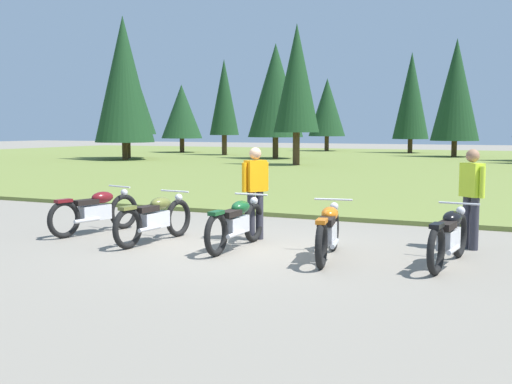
{
  "coord_description": "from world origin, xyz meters",
  "views": [
    {
      "loc": [
        4.55,
        -9.41,
        2.02
      ],
      "look_at": [
        0.0,
        0.6,
        0.9
      ],
      "focal_mm": 44.38,
      "sensor_mm": 36.0,
      "label": 1
    }
  ],
  "objects_px": {
    "motorcycle_olive": "(155,218)",
    "motorcycle_orange": "(328,231)",
    "motorcycle_british_green": "(236,223)",
    "motorcycle_black": "(449,236)",
    "rider_in_hivis_vest": "(472,193)",
    "rider_with_back_turned": "(255,188)",
    "motorcycle_maroon": "(96,211)"
  },
  "relations": [
    {
      "from": "motorcycle_black",
      "to": "motorcycle_british_green",
      "type": "bearing_deg",
      "value": -178.17
    },
    {
      "from": "motorcycle_maroon",
      "to": "motorcycle_orange",
      "type": "relative_size",
      "value": 0.99
    },
    {
      "from": "rider_with_back_turned",
      "to": "rider_in_hivis_vest",
      "type": "distance_m",
      "value": 3.7
    },
    {
      "from": "motorcycle_orange",
      "to": "rider_in_hivis_vest",
      "type": "relative_size",
      "value": 1.25
    },
    {
      "from": "motorcycle_black",
      "to": "rider_in_hivis_vest",
      "type": "bearing_deg",
      "value": 84.08
    },
    {
      "from": "rider_in_hivis_vest",
      "to": "rider_with_back_turned",
      "type": "bearing_deg",
      "value": -169.7
    },
    {
      "from": "rider_in_hivis_vest",
      "to": "motorcycle_maroon",
      "type": "bearing_deg",
      "value": -169.15
    },
    {
      "from": "motorcycle_british_green",
      "to": "motorcycle_black",
      "type": "bearing_deg",
      "value": 1.83
    },
    {
      "from": "motorcycle_olive",
      "to": "motorcycle_orange",
      "type": "distance_m",
      "value": 3.23
    },
    {
      "from": "motorcycle_maroon",
      "to": "rider_with_back_turned",
      "type": "xyz_separation_m",
      "value": [
        3.08,
        0.63,
        0.51
      ]
    },
    {
      "from": "motorcycle_british_green",
      "to": "rider_in_hivis_vest",
      "type": "xyz_separation_m",
      "value": [
        3.57,
        1.56,
        0.51
      ]
    },
    {
      "from": "motorcycle_maroon",
      "to": "rider_in_hivis_vest",
      "type": "distance_m",
      "value": 6.86
    },
    {
      "from": "motorcycle_orange",
      "to": "motorcycle_olive",
      "type": "bearing_deg",
      "value": 178.37
    },
    {
      "from": "motorcycle_olive",
      "to": "motorcycle_black",
      "type": "height_order",
      "value": "same"
    },
    {
      "from": "motorcycle_maroon",
      "to": "motorcycle_olive",
      "type": "height_order",
      "value": "same"
    },
    {
      "from": "motorcycle_black",
      "to": "rider_in_hivis_vest",
      "type": "height_order",
      "value": "rider_in_hivis_vest"
    },
    {
      "from": "motorcycle_black",
      "to": "rider_with_back_turned",
      "type": "relative_size",
      "value": 1.26
    },
    {
      "from": "motorcycle_maroon",
      "to": "rider_with_back_turned",
      "type": "relative_size",
      "value": 1.24
    },
    {
      "from": "motorcycle_black",
      "to": "rider_in_hivis_vest",
      "type": "relative_size",
      "value": 1.26
    },
    {
      "from": "motorcycle_maroon",
      "to": "motorcycle_british_green",
      "type": "distance_m",
      "value": 3.16
    },
    {
      "from": "motorcycle_orange",
      "to": "rider_in_hivis_vest",
      "type": "distance_m",
      "value": 2.63
    },
    {
      "from": "motorcycle_olive",
      "to": "motorcycle_british_green",
      "type": "distance_m",
      "value": 1.57
    },
    {
      "from": "motorcycle_olive",
      "to": "motorcycle_black",
      "type": "distance_m",
      "value": 4.99
    },
    {
      "from": "motorcycle_olive",
      "to": "motorcycle_orange",
      "type": "xyz_separation_m",
      "value": [
        3.23,
        -0.09,
        0.0
      ]
    },
    {
      "from": "motorcycle_british_green",
      "to": "rider_in_hivis_vest",
      "type": "height_order",
      "value": "rider_in_hivis_vest"
    },
    {
      "from": "motorcycle_maroon",
      "to": "motorcycle_british_green",
      "type": "xyz_separation_m",
      "value": [
        3.14,
        -0.28,
        0.0
      ]
    },
    {
      "from": "motorcycle_british_green",
      "to": "rider_with_back_turned",
      "type": "xyz_separation_m",
      "value": [
        -0.06,
        0.9,
        0.51
      ]
    },
    {
      "from": "motorcycle_maroon",
      "to": "motorcycle_british_green",
      "type": "bearing_deg",
      "value": -5.05
    },
    {
      "from": "motorcycle_maroon",
      "to": "motorcycle_black",
      "type": "relative_size",
      "value": 0.98
    },
    {
      "from": "motorcycle_black",
      "to": "rider_with_back_turned",
      "type": "distance_m",
      "value": 3.61
    },
    {
      "from": "motorcycle_olive",
      "to": "motorcycle_orange",
      "type": "bearing_deg",
      "value": -1.63
    },
    {
      "from": "motorcycle_maroon",
      "to": "motorcycle_orange",
      "type": "bearing_deg",
      "value": -5.29
    }
  ]
}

